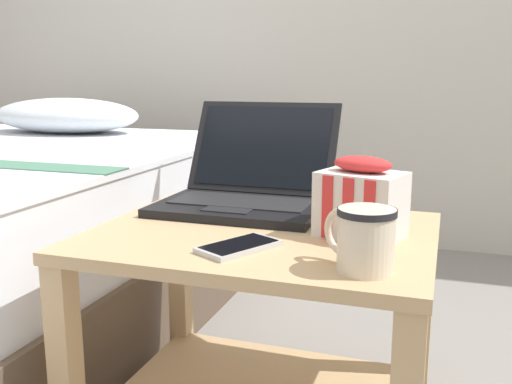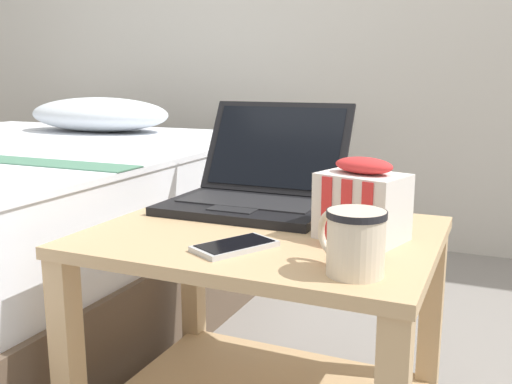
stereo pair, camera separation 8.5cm
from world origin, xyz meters
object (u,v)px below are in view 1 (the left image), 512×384
(laptop, at_px, (247,186))
(snack_bag, at_px, (361,201))
(cell_phone, at_px, (241,247))
(mug_front_left, at_px, (364,236))

(laptop, xyz_separation_m, snack_bag, (0.27, -0.16, 0.02))
(laptop, bearing_deg, cell_phone, -72.46)
(laptop, distance_m, snack_bag, 0.32)
(cell_phone, bearing_deg, snack_bag, 39.24)
(laptop, bearing_deg, mug_front_left, -48.71)
(laptop, height_order, snack_bag, laptop)
(mug_front_left, distance_m, cell_phone, 0.22)
(snack_bag, bearing_deg, mug_front_left, -80.06)
(snack_bag, relative_size, cell_phone, 1.07)
(cell_phone, bearing_deg, mug_front_left, -11.18)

